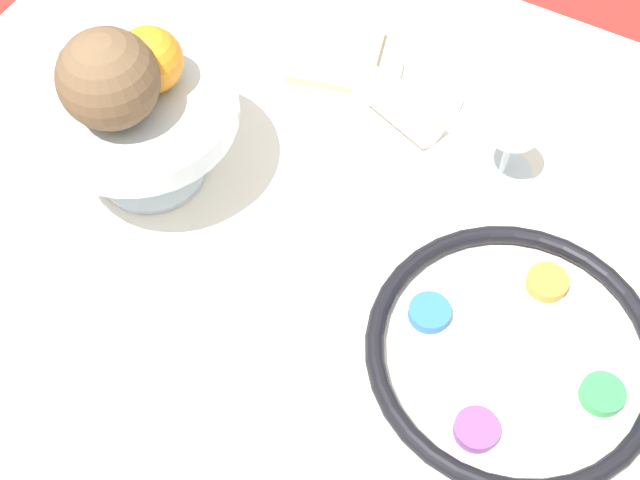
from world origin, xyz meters
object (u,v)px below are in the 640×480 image
Objects in this scene: wine_glass at (517,117)px; coconut at (108,79)px; napkin_roll at (390,99)px; bread_plate at (336,59)px; fruit_stand at (139,115)px; seder_plate at (513,353)px; orange_fruit at (150,60)px.

wine_glass is 1.35× the size of coconut.
bread_plate is at bearing -22.04° from napkin_roll.
coconut reaches higher than fruit_stand.
napkin_roll is (0.16, -0.02, -0.08)m from wine_glass.
fruit_stand is (0.36, 0.20, 0.00)m from wine_glass.
fruit_stand reaches higher than bread_plate.
wine_glass reaches higher than seder_plate.
coconut is at bearing 80.31° from orange_fruit.
wine_glass is 0.82× the size of bread_plate.
coconut reaches higher than wine_glass.
orange_fruit is (0.46, -0.05, 0.15)m from seder_plate.
orange_fruit is at bearing 66.94° from bread_plate.
seder_plate is 0.46m from bread_plate.
bread_plate is at bearing -110.68° from coconut.
wine_glass is 0.65× the size of fruit_stand.
seder_plate is 2.90× the size of coconut.
seder_plate is at bearing 177.32° from fruit_stand.
bread_plate is (0.36, -0.28, -0.01)m from seder_plate.
napkin_roll is at bearing -7.74° from wine_glass.
coconut is (0.01, 0.05, 0.02)m from orange_fruit.
seder_plate is 0.26m from wine_glass.
seder_plate is at bearing 114.88° from wine_glass.
fruit_stand reaches higher than seder_plate.
fruit_stand is 0.30m from bread_plate.
bread_plate is (-0.11, -0.26, -0.10)m from fruit_stand.
wine_glass is at bearing -65.12° from seder_plate.
coconut reaches higher than orange_fruit.
orange_fruit is 0.46× the size of napkin_roll.
orange_fruit is 0.68× the size of coconut.
napkin_roll is at bearing -132.29° from fruit_stand.
orange_fruit is at bearing -6.27° from seder_plate.
fruit_stand is at bearing 47.71° from napkin_roll.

